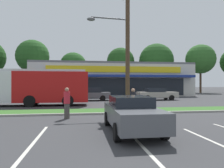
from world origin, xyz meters
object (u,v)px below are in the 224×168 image
Objects in this scene: utility_pole at (126,43)px; car_4 at (157,94)px; pedestrian_near_bench at (67,103)px; car_3 at (131,113)px; pedestrian_by_pole at (133,103)px; city_bus at (23,86)px; car_2 at (90,94)px.

utility_pole is 12.48m from car_4.
car_4 is 15.95m from pedestrian_near_bench.
pedestrian_by_pole is at bearing 164.81° from car_3.
car_4 is 2.81× the size of pedestrian_by_pole.
car_3 is at bearing -99.63° from utility_pole.
car_3 reaches higher than car_4.
utility_pole reaches higher than car_4.
utility_pole reaches higher than city_bus.
car_2 is 1.05× the size of car_3.
city_bus is 2.43× the size of car_4.
utility_pole is at bearing 101.33° from car_2.
utility_pole is 5.29× the size of pedestrian_by_pole.
car_3 is 4.60m from pedestrian_near_bench.
car_2 is at bearing 101.33° from utility_pole.
car_4 is 2.72× the size of pedestrian_near_bench.
pedestrian_by_pole is at bearing -115.81° from car_4.
utility_pole is 5.13× the size of pedestrian_near_bench.
car_2 is 0.99× the size of car_4.
pedestrian_by_pole reaches higher than car_3.
car_2 reaches higher than car_3.
pedestrian_near_bench is (4.43, -7.66, -0.88)m from city_bus.
utility_pole is at bearing -137.38° from pedestrian_by_pole.
pedestrian_near_bench is (-2.87, 3.59, 0.13)m from car_3.
utility_pole is 4.71m from pedestrian_by_pole.
car_3 is at bearing 29.09° from pedestrian_by_pole.
pedestrian_near_bench is at bearing -47.70° from pedestrian_by_pole.
car_3 is (7.30, -11.24, -1.01)m from city_bus.
pedestrian_by_pole is (3.81, -0.13, -0.03)m from pedestrian_near_bench.
city_bus is 13.44m from car_3.
car_2 is 2.69× the size of pedestrian_near_bench.
pedestrian_near_bench reaches higher than car_4.
city_bus is at bearing -89.12° from pedestrian_by_pole.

